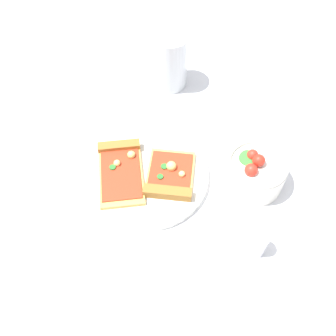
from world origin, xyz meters
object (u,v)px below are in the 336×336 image
salad_bowl (253,172)px  soda_glass (167,62)px  plate (145,175)px  pizza_slice_near (119,168)px  paper_napkin (23,226)px  pizza_slice_far (168,177)px  pepper_shaker (257,242)px

salad_bowl → soda_glass: (0.16, -0.29, 0.03)m
plate → pizza_slice_near: 0.05m
soda_glass → paper_napkin: 0.47m
salad_bowl → paper_napkin: salad_bowl is taller
soda_glass → paper_napkin: size_ratio=1.05×
pizza_slice_far → soda_glass: size_ratio=0.97×
pizza_slice_far → salad_bowl: salad_bowl is taller
pizza_slice_near → soda_glass: size_ratio=1.21×
plate → paper_napkin: 0.24m
salad_bowl → paper_napkin: bearing=12.1°
pizza_slice_far → pepper_shaker: (-0.15, 0.14, 0.01)m
salad_bowl → soda_glass: size_ratio=0.89×
pizza_slice_far → pepper_shaker: size_ratio=1.92×
pizza_slice_far → paper_napkin: size_ratio=1.02×
plate → paper_napkin: plate is taller
salad_bowl → pepper_shaker: size_ratio=1.77×
pizza_slice_near → paper_napkin: pizza_slice_near is taller
pizza_slice_far → salad_bowl: bearing=-179.7°
plate → salad_bowl: (-0.21, 0.02, 0.03)m
soda_glass → paper_napkin: soda_glass is taller
plate → pizza_slice_near: bearing=-9.7°
pizza_slice_near → salad_bowl: salad_bowl is taller
salad_bowl → soda_glass: 0.33m
pizza_slice_near → salad_bowl: 0.26m
pizza_slice_near → salad_bowl: (-0.26, 0.02, 0.01)m
pizza_slice_near → soda_glass: (-0.10, -0.27, 0.04)m
plate → pepper_shaker: pepper_shaker is taller
plate → salad_bowl: size_ratio=2.13×
pizza_slice_far → paper_napkin: (0.26, 0.09, -0.02)m
plate → pizza_slice_far: size_ratio=1.96×
pizza_slice_near → paper_napkin: 0.20m
soda_glass → plate: bearing=79.8°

